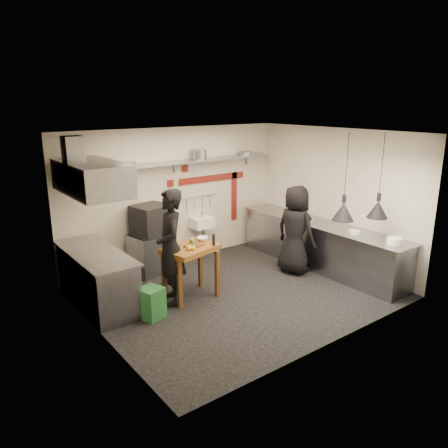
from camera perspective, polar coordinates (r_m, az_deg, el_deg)
floor at (r=7.89m, az=1.79°, el=-8.96°), size 5.00×5.00×0.00m
ceiling at (r=7.18m, az=1.99°, el=11.77°), size 5.00×5.00×0.00m
wall_back at (r=9.10m, az=-6.44°, el=3.63°), size 5.00×0.04×2.80m
wall_front at (r=5.99m, az=14.57°, el=-3.26°), size 5.00×0.04×2.80m
wall_left at (r=6.22m, az=-16.40°, el=-2.70°), size 0.04×4.20×2.80m
wall_right at (r=9.15m, az=14.21°, el=3.31°), size 0.04×4.20×2.80m
red_band_horiz at (r=9.53m, az=-1.50°, el=6.01°), size 1.70×0.02×0.14m
red_band_vert at (r=9.98m, az=1.33°, el=3.65°), size 0.14×0.02×1.10m
red_tile_a at (r=9.11m, az=-5.12°, el=7.21°), size 0.14×0.02×0.14m
red_tile_b at (r=8.98m, az=-6.98°, el=5.27°), size 0.14×0.02×0.14m
back_shelf at (r=8.82m, az=-5.99°, el=8.02°), size 4.60×0.34×0.04m
shelf_bracket_left at (r=8.17m, az=-18.05°, el=6.00°), size 0.04×0.06×0.24m
shelf_bracket_mid at (r=8.96m, az=-6.47°, el=7.48°), size 0.04×0.06×0.24m
shelf_bracket_right at (r=10.05m, az=2.98°, el=8.46°), size 0.04×0.06×0.24m
pan_far_left at (r=8.18m, az=-14.49°, el=7.46°), size 0.34×0.34×0.09m
pan_mid_left at (r=8.32m, az=-12.36°, el=7.65°), size 0.28×0.28×0.07m
stock_pot at (r=9.08m, az=-3.21°, el=9.06°), size 0.36×0.36×0.20m
pan_right at (r=9.81m, az=2.82°, el=9.22°), size 0.34×0.34×0.08m
oven_stand at (r=8.73m, az=-9.77°, el=-3.86°), size 0.75×0.70×0.80m
combi_oven at (r=8.53m, az=-9.48°, el=0.54°), size 0.74×0.70×0.58m
oven_door at (r=8.30m, az=-8.90°, el=0.15°), size 0.49×0.12×0.46m
oven_glass at (r=8.29m, az=-8.92°, el=0.13°), size 0.33×0.07×0.34m
hand_sink at (r=9.38m, az=-2.88°, el=0.19°), size 0.46×0.34×0.22m
sink_tap at (r=9.33m, az=-2.89°, el=1.25°), size 0.03×0.03×0.14m
sink_drain at (r=9.48m, az=-2.71°, el=-2.42°), size 0.06×0.06×0.66m
utensil_rail at (r=9.36m, az=-3.41°, el=3.56°), size 0.90×0.02×0.02m
counter_right at (r=9.13m, az=12.42°, el=-2.78°), size 0.70×3.80×0.90m
counter_right_top at (r=9.00m, az=12.59°, el=0.03°), size 0.76×3.90×0.03m
plate_stack at (r=8.04m, az=21.32°, el=-2.07°), size 0.31×0.31×0.11m
small_bowl_right at (r=8.46m, az=16.67°, el=-1.00°), size 0.24×0.24×0.05m
counter_left at (r=7.59m, az=-16.24°, el=-6.97°), size 0.70×1.90×0.90m
counter_left_top at (r=7.42m, az=-16.51°, el=-3.65°), size 0.76×2.00×0.03m
extractor_hood at (r=7.14m, az=-16.91°, el=5.82°), size 0.78×1.60×0.50m
hood_duct at (r=7.00m, az=-19.11°, el=8.76°), size 0.28×0.28×0.50m
green_bin at (r=7.04m, az=-9.48°, el=-10.14°), size 0.43×0.43×0.50m
prep_table at (r=7.59m, az=-4.37°, el=-6.24°), size 1.04×0.84×0.92m
cutting_board at (r=7.43m, az=-3.94°, el=-2.84°), size 0.34×0.27×0.02m
pepper_mill at (r=7.44m, az=-1.37°, el=-2.09°), size 0.06×0.06×0.20m
lemon_a at (r=7.25m, az=-4.60°, el=-3.13°), size 0.11×0.11×0.09m
lemon_b at (r=7.25m, az=-4.05°, el=-3.11°), size 0.09×0.09×0.07m
veg_ball at (r=7.61m, az=-4.26°, el=-2.11°), size 0.11×0.11×0.09m
steel_tray at (r=7.41m, az=-6.58°, el=-2.96°), size 0.21×0.16×0.03m
bowl at (r=7.74m, az=-2.81°, el=-1.92°), size 0.26×0.26×0.06m
heat_lamp_near at (r=7.74m, az=15.63°, el=5.86°), size 0.44×0.44×1.51m
heat_lamp_far at (r=7.96m, az=19.82°, el=5.90°), size 0.45×0.45×1.48m
chef_left at (r=7.26m, az=-6.99°, el=-3.03°), size 0.69×0.83×1.95m
chef_right at (r=8.63m, az=9.30°, el=-0.75°), size 0.66×0.92×1.75m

